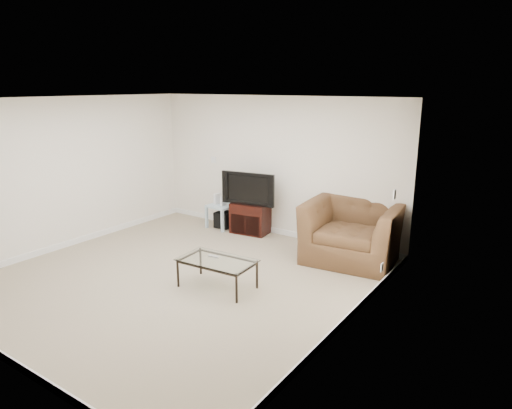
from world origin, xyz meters
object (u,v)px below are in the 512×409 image
Objects in this scene: television at (250,188)px; side_table at (222,216)px; coffee_table at (217,274)px; subwoofer at (224,219)px; recliner at (353,222)px; tv_stand at (251,218)px.

side_table is (-0.64, -0.04, -0.64)m from television.
television is 0.94× the size of coffee_table.
television is 2.50m from coffee_table.
coffee_table is (1.00, -2.19, -0.66)m from television.
recliner is at bearing -3.84° from subwoofer.
recliner reaches higher than television.
television is 0.68× the size of recliner.
recliner is (2.73, -0.17, 0.39)m from side_table.
coffee_table is at bearing -53.56° from subwoofer.
tv_stand is 2.28× the size of subwoofer.
coffee_table is at bearing -74.50° from television.
television is 2.11m from recliner.
television is 0.90m from side_table.
coffee_table is at bearing -125.07° from recliner.
tv_stand is at bearing 5.82° from side_table.
recliner reaches higher than coffee_table.
side_table is 0.33× the size of recliner.
side_table is 2.71m from coffee_table.
subwoofer is at bearing 169.83° from recliner.
tv_stand is at bearing 88.08° from television.
recliner is (2.09, -0.20, -0.24)m from television.
side_table reaches higher than coffee_table.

